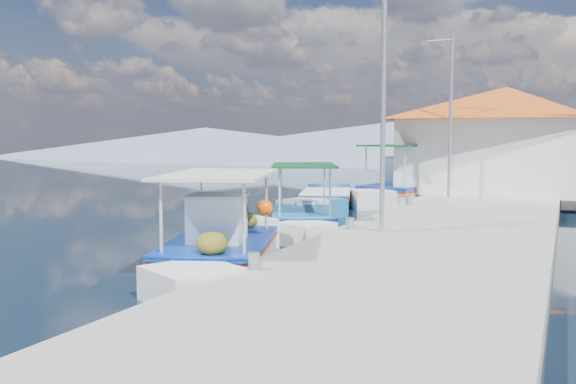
% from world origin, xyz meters
% --- Properties ---
extents(ground, '(160.00, 160.00, 0.00)m').
position_xyz_m(ground, '(0.00, 0.00, 0.00)').
color(ground, black).
rests_on(ground, ground).
extents(quay, '(5.00, 44.00, 0.50)m').
position_xyz_m(quay, '(5.90, 6.00, 0.25)').
color(quay, '#9B9991').
rests_on(quay, ground).
extents(bollards, '(0.20, 17.20, 0.30)m').
position_xyz_m(bollards, '(3.80, 5.25, 0.65)').
color(bollards, '#A5A8AD').
rests_on(bollards, quay).
extents(main_caique, '(3.46, 6.44, 2.25)m').
position_xyz_m(main_caique, '(2.12, -1.23, 0.43)').
color(main_caique, silver).
rests_on(main_caique, ground).
extents(caique_green_canopy, '(3.31, 5.38, 2.21)m').
position_xyz_m(caique_green_canopy, '(1.67, 4.19, 0.33)').
color(caique_green_canopy, silver).
rests_on(caique_green_canopy, ground).
extents(caique_blue_hull, '(3.02, 5.79, 1.08)m').
position_xyz_m(caique_blue_hull, '(0.24, 9.69, 0.29)').
color(caique_blue_hull, '#1D6DAF').
rests_on(caique_blue_hull, ground).
extents(caique_far, '(3.52, 7.64, 2.75)m').
position_xyz_m(caique_far, '(2.32, 13.60, 0.51)').
color(caique_far, silver).
rests_on(caique_far, ground).
extents(harbor_building, '(10.49, 10.49, 4.40)m').
position_xyz_m(harbor_building, '(6.20, 15.00, 2.78)').
color(harbor_building, white).
rests_on(harbor_building, quay).
extents(lamp_post_near, '(1.21, 0.14, 6.00)m').
position_xyz_m(lamp_post_near, '(4.51, 2.00, 3.85)').
color(lamp_post_near, '#A5A8AD').
rests_on(lamp_post_near, quay).
extents(lamp_post_far, '(1.21, 0.14, 6.00)m').
position_xyz_m(lamp_post_far, '(4.51, 11.00, 3.85)').
color(lamp_post_far, '#A5A8AD').
rests_on(lamp_post_far, quay).
extents(mountain_ridge, '(171.40, 96.00, 5.50)m').
position_xyz_m(mountain_ridge, '(6.54, 56.00, 2.04)').
color(mountain_ridge, slate).
rests_on(mountain_ridge, ground).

